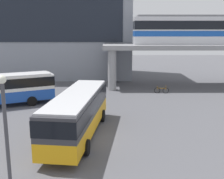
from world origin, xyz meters
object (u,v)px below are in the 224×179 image
bus_main (78,110)px  pedestrian_walking_across (91,96)px  station_building (42,10)px  bicycle_orange (161,90)px  train (214,30)px

bus_main → pedestrian_walking_across: bus_main is taller
station_building → bus_main: bearing=-72.6°
station_building → bicycle_orange: 25.11m
train → bus_main: size_ratio=1.91×
station_building → train: station_building is taller
station_building → bus_main: 31.20m
station_building → pedestrian_walking_across: station_building is taller
bus_main → bicycle_orange: 16.71m
pedestrian_walking_across → station_building: bearing=115.5°
bicycle_orange → station_building: bearing=140.9°
bus_main → pedestrian_walking_across: size_ratio=6.64×
train → pedestrian_walking_across: (-16.01, -9.53, -6.93)m
train → bicycle_orange: size_ratio=12.06×
train → station_building: bearing=158.7°
station_building → pedestrian_walking_across: bearing=-64.5°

